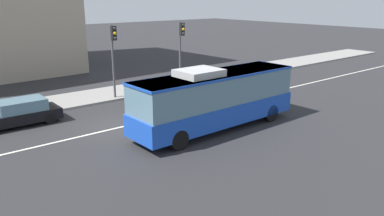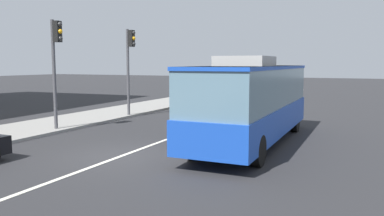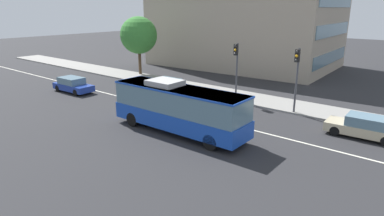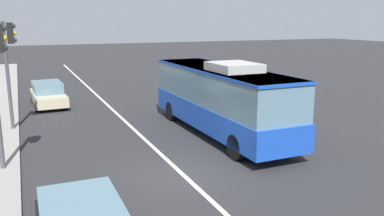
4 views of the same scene
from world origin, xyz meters
TOP-DOWN VIEW (x-y plane):
  - ground_plane at (0.00, 0.00)m, footprint 160.00×160.00m
  - sidewalk_kerb at (0.00, 7.10)m, footprint 80.00×3.88m
  - lane_centre_line at (0.00, 0.00)m, footprint 76.00×0.16m
  - transit_bus at (3.93, -3.50)m, footprint 10.03×2.63m
  - sedan_black at (-4.21, 3.93)m, footprint 4.51×1.85m
  - sedan_blue at (-11.74, -1.73)m, footprint 4.57×1.99m
  - sedan_beige at (13.92, 3.40)m, footprint 4.58×2.00m
  - traffic_light_near_corner at (8.34, 5.27)m, footprint 0.32×0.62m
  - traffic_light_mid_block at (2.73, 5.55)m, footprint 0.34×0.62m
  - street_tree_kerbside_left at (-13.14, 8.60)m, footprint 4.50×4.50m

SIDE VIEW (x-z plane):
  - ground_plane at x=0.00m, z-range 0.00..0.00m
  - lane_centre_line at x=0.00m, z-range 0.00..0.01m
  - sidewalk_kerb at x=0.00m, z-range 0.00..0.14m
  - sedan_black at x=-4.21m, z-range -0.01..1.46m
  - sedan_blue at x=-11.74m, z-range -0.01..1.46m
  - sedan_beige at x=13.92m, z-range -0.01..1.46m
  - transit_bus at x=3.93m, z-range 0.08..3.54m
  - traffic_light_near_corner at x=8.34m, z-range 0.96..6.16m
  - traffic_light_mid_block at x=2.73m, z-range 0.96..6.16m
  - street_tree_kerbside_left at x=-13.14m, z-range 1.31..8.46m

